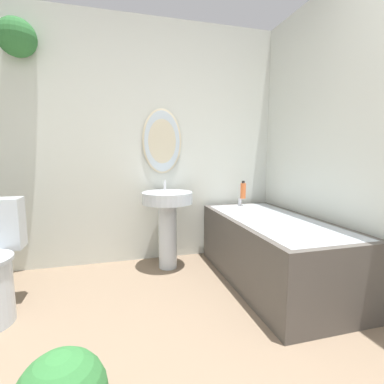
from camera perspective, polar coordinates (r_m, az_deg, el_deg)
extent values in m
cube|color=silver|center=(2.88, -10.08, 9.82)|extent=(2.89, 0.06, 2.40)
ellipsoid|color=beige|center=(2.86, -6.17, 10.29)|extent=(0.40, 0.02, 0.65)
ellipsoid|color=silver|center=(2.85, -6.15, 10.30)|extent=(0.36, 0.01, 0.61)
cylinder|color=silver|center=(3.03, -32.41, 26.49)|extent=(0.14, 0.14, 0.08)
sphere|color=#2D6B33|center=(3.00, -32.30, 25.24)|extent=(0.31, 0.31, 0.31)
cube|color=silver|center=(2.33, 31.19, 9.42)|extent=(0.06, 2.55, 2.40)
cylinder|color=silver|center=(2.71, -5.00, -8.90)|extent=(0.18, 0.18, 0.63)
cylinder|color=silver|center=(2.63, -5.10, -1.16)|extent=(0.48, 0.48, 0.11)
cylinder|color=silver|center=(2.74, -5.60, 1.37)|extent=(0.02, 0.02, 0.10)
cube|color=#4C4742|center=(2.52, 16.12, -11.45)|extent=(0.73, 1.52, 0.55)
cube|color=silver|center=(2.45, 16.34, -5.79)|extent=(0.63, 1.42, 0.04)
cylinder|color=silver|center=(3.00, 9.80, -1.99)|extent=(0.04, 0.04, 0.08)
cylinder|color=#DB6633|center=(2.97, 10.44, 0.25)|extent=(0.06, 0.06, 0.16)
cylinder|color=black|center=(2.96, 10.48, 2.04)|extent=(0.03, 0.03, 0.02)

